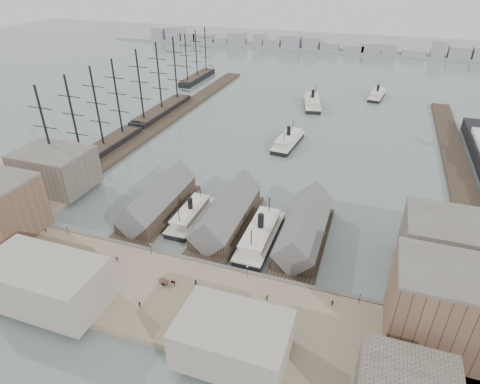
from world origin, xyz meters
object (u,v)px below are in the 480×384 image
at_px(horse_cart_left, 57,253).
at_px(horse_cart_center, 170,282).
at_px(tram, 420,346).
at_px(ferry_docked_west, 191,215).
at_px(horse_cart_right, 223,326).

height_order(horse_cart_left, horse_cart_center, horse_cart_left).
distance_m(horse_cart_left, horse_cart_center, 37.25).
bearing_deg(tram, ferry_docked_west, 157.48).
xyz_separation_m(horse_cart_left, horse_cart_right, (56.08, -9.12, -0.03)).
distance_m(ferry_docked_west, horse_cart_right, 50.56).
height_order(tram, horse_cart_center, tram).
relative_size(tram, horse_cart_center, 2.00).
bearing_deg(horse_cart_center, tram, -80.47).
relative_size(tram, horse_cart_left, 2.07).
distance_m(horse_cart_left, horse_cart_right, 56.82).
distance_m(tram, horse_cart_right, 44.50).
height_order(ferry_docked_west, horse_cart_left, ferry_docked_west).
distance_m(ferry_docked_west, horse_cart_center, 34.14).
distance_m(ferry_docked_west, horse_cart_left, 43.14).
bearing_deg(horse_cart_right, ferry_docked_west, 29.96).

